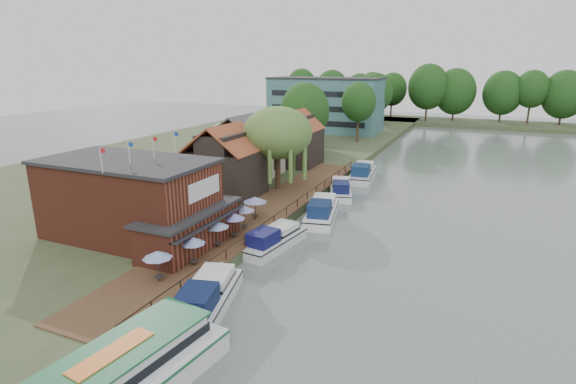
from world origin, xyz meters
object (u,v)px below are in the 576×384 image
at_px(umbrella_1, 193,251).
at_px(cruiser_0, 207,293).
at_px(umbrella_3, 234,225).
at_px(cruiser_4, 363,171).
at_px(cruiser_3, 341,187).
at_px(cottage_c, 296,138).
at_px(umbrella_5, 255,208).
at_px(pub, 146,201).
at_px(cruiser_1, 274,237).
at_px(hotel_block, 326,104).
at_px(cruiser_2, 322,208).
at_px(umbrella_2, 217,234).
at_px(umbrella_4, 244,217).
at_px(swan, 160,340).
at_px(cottage_a, 225,161).
at_px(willow, 278,149).
at_px(cottage_b, 245,146).
at_px(umbrella_0, 158,266).

relative_size(umbrella_1, cruiser_0, 0.24).
relative_size(umbrella_3, cruiser_4, 0.23).
bearing_deg(cruiser_3, cottage_c, 117.77).
height_order(umbrella_5, cruiser_0, umbrella_5).
distance_m(pub, cruiser_1, 11.83).
xyz_separation_m(pub, umbrella_3, (6.96, 3.31, -2.36)).
distance_m(hotel_block, cruiser_4, 42.83).
bearing_deg(cruiser_2, umbrella_5, -144.16).
distance_m(umbrella_2, umbrella_3, 2.49).
relative_size(umbrella_4, cruiser_3, 0.26).
relative_size(cottage_c, swan, 19.32).
relative_size(hotel_block, umbrella_5, 10.35).
height_order(pub, cruiser_0, pub).
bearing_deg(umbrella_2, umbrella_3, 83.52).
bearing_deg(cottage_a, cruiser_1, -42.07).
bearing_deg(cottage_c, willow, -75.96).
bearing_deg(cottage_b, cruiser_1, -54.80).
bearing_deg(cruiser_4, cottage_a, -130.69).
relative_size(cruiser_1, cruiser_3, 1.00).
height_order(cottage_c, cruiser_0, cottage_c).
distance_m(cottage_c, willow, 14.46).
xyz_separation_m(willow, swan, (6.66, -31.13, -5.99)).
bearing_deg(willow, cruiser_0, -75.14).
bearing_deg(umbrella_5, cruiser_2, 48.05).
xyz_separation_m(pub, cruiser_4, (11.03, 33.09, -3.37)).
bearing_deg(hotel_block, cottage_c, -77.80).
bearing_deg(umbrella_2, cruiser_2, 70.45).
bearing_deg(umbrella_2, cruiser_1, 49.74).
distance_m(hotel_block, umbrella_3, 69.50).
distance_m(pub, cruiser_0, 12.91).
bearing_deg(umbrella_3, umbrella_1, -89.93).
bearing_deg(cruiser_3, cottage_a, -161.11).
bearing_deg(cottage_a, pub, -86.19).
relative_size(umbrella_0, umbrella_1, 1.00).
relative_size(cruiser_2, cruiser_4, 0.97).
relative_size(umbrella_4, cruiser_0, 0.24).
xyz_separation_m(cruiser_0, swan, (-0.39, -4.54, -0.98)).
bearing_deg(cottage_c, swan, -77.31).
bearing_deg(pub, umbrella_2, 7.09).
xyz_separation_m(cottage_a, cottage_b, (-3.00, 10.00, 0.00)).
relative_size(umbrella_1, cruiser_3, 0.26).
xyz_separation_m(cruiser_2, cruiser_4, (-0.42, 18.80, 0.04)).
bearing_deg(cruiser_3, umbrella_0, -116.73).
bearing_deg(cruiser_1, umbrella_4, 176.27).
height_order(umbrella_3, cruiser_3, umbrella_3).
distance_m(umbrella_0, cruiser_4, 39.66).
distance_m(cottage_c, cruiser_3, 15.24).
height_order(umbrella_4, cruiser_4, umbrella_4).
height_order(cruiser_3, cruiser_4, cruiser_4).
bearing_deg(cruiser_0, willow, 90.04).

